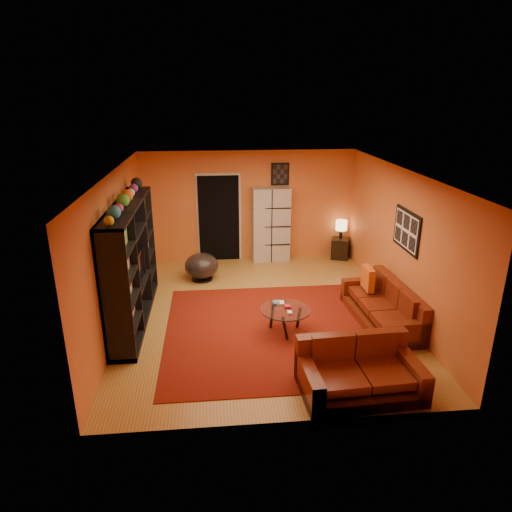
{
  "coord_description": "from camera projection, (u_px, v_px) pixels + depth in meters",
  "views": [
    {
      "loc": [
        -0.84,
        -7.55,
        3.84
      ],
      "look_at": [
        -0.1,
        0.1,
        1.08
      ],
      "focal_mm": 32.0,
      "sensor_mm": 36.0,
      "label": 1
    }
  ],
  "objects": [
    {
      "name": "wall_back",
      "position": [
        248.0,
        206.0,
        10.82
      ],
      "size": [
        6.0,
        0.0,
        6.0
      ],
      "primitive_type": "plane",
      "rotation": [
        1.57,
        0.0,
        0.0
      ],
      "color": "#D2682E",
      "rests_on": "floor"
    },
    {
      "name": "wall_art_right",
      "position": [
        407.0,
        230.0,
        7.85
      ],
      "size": [
        0.03,
        1.0,
        0.7
      ],
      "primitive_type": "cube",
      "color": "black",
      "rests_on": "wall_right"
    },
    {
      "name": "doorway",
      "position": [
        219.0,
        219.0,
        10.81
      ],
      "size": [
        0.95,
        0.1,
        2.04
      ],
      "primitive_type": "cube",
      "color": "black",
      "rests_on": "floor"
    },
    {
      "name": "tv",
      "position": [
        135.0,
        267.0,
        7.93
      ],
      "size": [
        0.88,
        0.12,
        0.51
      ],
      "primitive_type": "imported",
      "rotation": [
        0.0,
        0.0,
        1.57
      ],
      "color": "black",
      "rests_on": "entertainment_unit"
    },
    {
      "name": "wall_right",
      "position": [
        399.0,
        242.0,
        8.24
      ],
      "size": [
        0.0,
        6.0,
        6.0
      ],
      "primitive_type": "plane",
      "rotation": [
        1.57,
        0.0,
        -1.57
      ],
      "color": "#D2682E",
      "rests_on": "floor"
    },
    {
      "name": "floor",
      "position": [
        262.0,
        312.0,
        8.45
      ],
      "size": [
        6.0,
        6.0,
        0.0
      ],
      "primitive_type": "plane",
      "color": "olive",
      "rests_on": "ground"
    },
    {
      "name": "wall_left",
      "position": [
        117.0,
        250.0,
        7.78
      ],
      "size": [
        0.0,
        6.0,
        6.0
      ],
      "primitive_type": "plane",
      "rotation": [
        1.57,
        0.0,
        1.57
      ],
      "color": "#D2682E",
      "rests_on": "floor"
    },
    {
      "name": "loveseat",
      "position": [
        358.0,
        370.0,
        6.19
      ],
      "size": [
        1.64,
        1.04,
        0.85
      ],
      "rotation": [
        0.0,
        0.0,
        1.62
      ],
      "color": "#54180B",
      "rests_on": "rug"
    },
    {
      "name": "rug",
      "position": [
        272.0,
        330.0,
        7.8
      ],
      "size": [
        3.6,
        3.6,
        0.01
      ],
      "primitive_type": "cube",
      "color": "#5B120A",
      "rests_on": "floor"
    },
    {
      "name": "coffee_table",
      "position": [
        285.0,
        312.0,
        7.62
      ],
      "size": [
        0.85,
        0.85,
        0.43
      ],
      "rotation": [
        0.0,
        0.0,
        0.35
      ],
      "color": "silver",
      "rests_on": "floor"
    },
    {
      "name": "table_lamp",
      "position": [
        341.0,
        226.0,
        10.95
      ],
      "size": [
        0.27,
        0.27,
        0.45
      ],
      "color": "black",
      "rests_on": "side_table"
    },
    {
      "name": "storage_cabinet",
      "position": [
        271.0,
        225.0,
        10.82
      ],
      "size": [
        0.9,
        0.44,
        1.77
      ],
      "primitive_type": "cube",
      "rotation": [
        0.0,
        0.0,
        0.06
      ],
      "color": "#B5B0A7",
      "rests_on": "floor"
    },
    {
      "name": "wall_art_back",
      "position": [
        280.0,
        174.0,
        10.61
      ],
      "size": [
        0.42,
        0.03,
        0.52
      ],
      "primitive_type": "cube",
      "color": "black",
      "rests_on": "wall_back"
    },
    {
      "name": "side_table",
      "position": [
        340.0,
        248.0,
        11.14
      ],
      "size": [
        0.51,
        0.51,
        0.5
      ],
      "primitive_type": "cube",
      "rotation": [
        0.0,
        0.0,
        -0.34
      ],
      "color": "black",
      "rests_on": "floor"
    },
    {
      "name": "entertainment_unit",
      "position": [
        131.0,
        264.0,
        7.88
      ],
      "size": [
        0.45,
        3.0,
        2.1
      ],
      "primitive_type": "cube",
      "color": "black",
      "rests_on": "floor"
    },
    {
      "name": "throw_pillow",
      "position": [
        368.0,
        278.0,
        8.35
      ],
      "size": [
        0.12,
        0.42,
        0.42
      ],
      "primitive_type": "cube",
      "color": "#CE5616",
      "rests_on": "sofa"
    },
    {
      "name": "ceiling",
      "position": [
        262.0,
        172.0,
        7.57
      ],
      "size": [
        6.0,
        6.0,
        0.0
      ],
      "primitive_type": "plane",
      "rotation": [
        3.14,
        0.0,
        0.0
      ],
      "color": "white",
      "rests_on": "wall_back"
    },
    {
      "name": "bowl_chair",
      "position": [
        202.0,
        266.0,
        9.82
      ],
      "size": [
        0.73,
        0.73,
        0.59
      ],
      "color": "black",
      "rests_on": "floor"
    },
    {
      "name": "sofa",
      "position": [
        386.0,
        307.0,
        8.01
      ],
      "size": [
        0.91,
        2.01,
        0.85
      ],
      "rotation": [
        0.0,
        0.0,
        0.05
      ],
      "color": "#54180B",
      "rests_on": "rug"
    },
    {
      "name": "wall_front",
      "position": [
        291.0,
        329.0,
        5.2
      ],
      "size": [
        6.0,
        0.0,
        6.0
      ],
      "primitive_type": "plane",
      "rotation": [
        -1.57,
        0.0,
        0.0
      ],
      "color": "#D2682E",
      "rests_on": "floor"
    }
  ]
}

